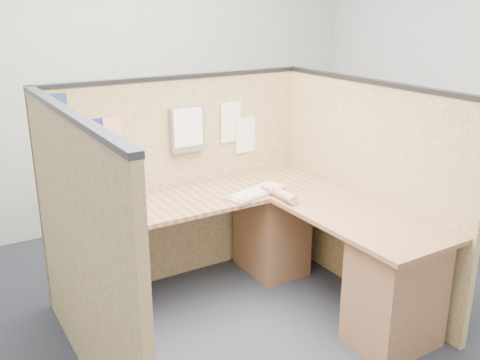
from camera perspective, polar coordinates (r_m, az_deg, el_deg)
floor at (r=3.55m, az=1.47°, el=-16.08°), size 5.00×5.00×0.00m
wall_back at (r=5.00m, az=-12.81°, el=10.91°), size 5.00×0.00×5.00m
cubicle_partitions at (r=3.52m, az=-2.21°, el=-2.27°), size 2.06×1.83×1.53m
l_desk at (r=3.64m, az=1.51°, el=-7.94°), size 1.95×1.75×0.73m
laptop at (r=3.65m, az=-13.65°, el=-1.70°), size 0.35×0.35×0.23m
keyboard at (r=3.75m, az=1.74°, el=-1.32°), size 0.51×0.29×0.03m
mouse at (r=3.78m, az=3.00°, el=-1.09°), size 0.10×0.07×0.04m
hand_forearm at (r=3.68m, az=4.23°, el=-1.41°), size 0.10×0.35×0.07m
blue_poster at (r=3.55m, az=-19.34°, el=6.72°), size 0.18×0.03×0.25m
american_flag at (r=3.64m, az=-14.42°, el=5.21°), size 0.21×0.01×0.36m
file_holder at (r=3.86m, az=-5.68°, el=5.40°), size 0.25×0.05×0.33m
paper_left at (r=4.07m, az=-0.68°, el=6.25°), size 0.24×0.03×0.30m
paper_right at (r=4.16m, az=0.72°, el=4.83°), size 0.21×0.03×0.27m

